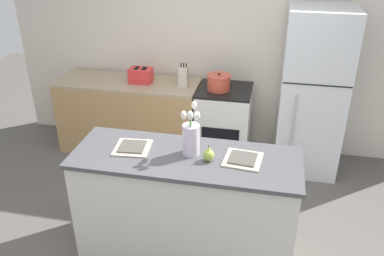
{
  "coord_description": "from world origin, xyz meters",
  "views": [
    {
      "loc": [
        0.6,
        -2.65,
        2.59
      ],
      "look_at": [
        0.0,
        0.25,
        1.06
      ],
      "focal_mm": 38.0,
      "sensor_mm": 36.0,
      "label": 1
    }
  ],
  "objects_px": {
    "plate_setting_left": "(132,147)",
    "knife_block": "(184,76)",
    "toaster": "(141,75)",
    "pear_figurine": "(209,154)",
    "flower_vase": "(191,137)",
    "stove_range": "(224,124)",
    "cooking_pot": "(219,82)",
    "plate_setting_right": "(243,159)",
    "refrigerator": "(312,94)"
  },
  "relations": [
    {
      "from": "refrigerator",
      "to": "pear_figurine",
      "type": "distance_m",
      "value": 1.85
    },
    {
      "from": "plate_setting_right",
      "to": "plate_setting_left",
      "type": "bearing_deg",
      "value": 180.0
    },
    {
      "from": "stove_range",
      "to": "toaster",
      "type": "relative_size",
      "value": 3.18
    },
    {
      "from": "pear_figurine",
      "to": "plate_setting_left",
      "type": "height_order",
      "value": "pear_figurine"
    },
    {
      "from": "plate_setting_left",
      "to": "plate_setting_right",
      "type": "bearing_deg",
      "value": 0.0
    },
    {
      "from": "toaster",
      "to": "pear_figurine",
      "type": "bearing_deg",
      "value": -56.69
    },
    {
      "from": "toaster",
      "to": "plate_setting_right",
      "type": "bearing_deg",
      "value": -49.82
    },
    {
      "from": "pear_figurine",
      "to": "flower_vase",
      "type": "bearing_deg",
      "value": 152.98
    },
    {
      "from": "plate_setting_left",
      "to": "knife_block",
      "type": "height_order",
      "value": "knife_block"
    },
    {
      "from": "refrigerator",
      "to": "pear_figurine",
      "type": "height_order",
      "value": "refrigerator"
    },
    {
      "from": "toaster",
      "to": "knife_block",
      "type": "relative_size",
      "value": 1.04
    },
    {
      "from": "cooking_pot",
      "to": "plate_setting_left",
      "type": "bearing_deg",
      "value": -107.13
    },
    {
      "from": "stove_range",
      "to": "cooking_pot",
      "type": "relative_size",
      "value": 3.35
    },
    {
      "from": "flower_vase",
      "to": "plate_setting_left",
      "type": "height_order",
      "value": "flower_vase"
    },
    {
      "from": "flower_vase",
      "to": "refrigerator",
      "type": "bearing_deg",
      "value": 56.8
    },
    {
      "from": "knife_block",
      "to": "stove_range",
      "type": "bearing_deg",
      "value": -0.85
    },
    {
      "from": "flower_vase",
      "to": "plate_setting_left",
      "type": "relative_size",
      "value": 1.39
    },
    {
      "from": "flower_vase",
      "to": "toaster",
      "type": "distance_m",
      "value": 1.82
    },
    {
      "from": "stove_range",
      "to": "cooking_pot",
      "type": "xyz_separation_m",
      "value": [
        -0.07,
        -0.03,
        0.53
      ]
    },
    {
      "from": "pear_figurine",
      "to": "knife_block",
      "type": "relative_size",
      "value": 0.52
    },
    {
      "from": "knife_block",
      "to": "plate_setting_right",
      "type": "bearing_deg",
      "value": -62.49
    },
    {
      "from": "flower_vase",
      "to": "cooking_pot",
      "type": "bearing_deg",
      "value": 90.13
    },
    {
      "from": "toaster",
      "to": "cooking_pot",
      "type": "relative_size",
      "value": 1.05
    },
    {
      "from": "plate_setting_right",
      "to": "knife_block",
      "type": "xyz_separation_m",
      "value": [
        -0.82,
        1.58,
        0.05
      ]
    },
    {
      "from": "stove_range",
      "to": "plate_setting_right",
      "type": "relative_size",
      "value": 2.91
    },
    {
      "from": "flower_vase",
      "to": "stove_range",
      "type": "bearing_deg",
      "value": 87.55
    },
    {
      "from": "stove_range",
      "to": "cooking_pot",
      "type": "distance_m",
      "value": 0.54
    },
    {
      "from": "toaster",
      "to": "cooking_pot",
      "type": "bearing_deg",
      "value": -2.69
    },
    {
      "from": "stove_range",
      "to": "plate_setting_right",
      "type": "distance_m",
      "value": 1.69
    },
    {
      "from": "stove_range",
      "to": "pear_figurine",
      "type": "xyz_separation_m",
      "value": [
        0.09,
        -1.63,
        0.55
      ]
    },
    {
      "from": "stove_range",
      "to": "pear_figurine",
      "type": "bearing_deg",
      "value": -86.95
    },
    {
      "from": "flower_vase",
      "to": "toaster",
      "type": "xyz_separation_m",
      "value": [
        -0.93,
        1.56,
        -0.12
      ]
    },
    {
      "from": "flower_vase",
      "to": "plate_setting_right",
      "type": "distance_m",
      "value": 0.43
    },
    {
      "from": "refrigerator",
      "to": "plate_setting_left",
      "type": "xyz_separation_m",
      "value": [
        -1.49,
        -1.57,
        0.04
      ]
    },
    {
      "from": "pear_figurine",
      "to": "plate_setting_right",
      "type": "height_order",
      "value": "pear_figurine"
    },
    {
      "from": "flower_vase",
      "to": "plate_setting_left",
      "type": "xyz_separation_m",
      "value": [
        -0.48,
        -0.02,
        -0.14
      ]
    },
    {
      "from": "flower_vase",
      "to": "cooking_pot",
      "type": "relative_size",
      "value": 1.59
    },
    {
      "from": "flower_vase",
      "to": "plate_setting_right",
      "type": "height_order",
      "value": "flower_vase"
    },
    {
      "from": "knife_block",
      "to": "plate_setting_left",
      "type": "bearing_deg",
      "value": -92.43
    },
    {
      "from": "plate_setting_right",
      "to": "cooking_pot",
      "type": "xyz_separation_m",
      "value": [
        -0.41,
        1.54,
        0.02
      ]
    },
    {
      "from": "stove_range",
      "to": "refrigerator",
      "type": "xyz_separation_m",
      "value": [
        0.95,
        0.0,
        0.47
      ]
    },
    {
      "from": "pear_figurine",
      "to": "plate_setting_right",
      "type": "xyz_separation_m",
      "value": [
        0.26,
        0.06,
        -0.04
      ]
    },
    {
      "from": "refrigerator",
      "to": "plate_setting_left",
      "type": "bearing_deg",
      "value": -133.56
    },
    {
      "from": "toaster",
      "to": "knife_block",
      "type": "xyz_separation_m",
      "value": [
        0.52,
        -0.01,
        0.03
      ]
    },
    {
      "from": "pear_figurine",
      "to": "plate_setting_right",
      "type": "bearing_deg",
      "value": 13.06
    },
    {
      "from": "plate_setting_left",
      "to": "knife_block",
      "type": "relative_size",
      "value": 1.13
    },
    {
      "from": "flower_vase",
      "to": "plate_setting_right",
      "type": "bearing_deg",
      "value": -2.57
    },
    {
      "from": "refrigerator",
      "to": "flower_vase",
      "type": "relative_size",
      "value": 4.31
    },
    {
      "from": "stove_range",
      "to": "knife_block",
      "type": "xyz_separation_m",
      "value": [
        -0.48,
        0.01,
        0.56
      ]
    },
    {
      "from": "plate_setting_right",
      "to": "toaster",
      "type": "relative_size",
      "value": 1.09
    }
  ]
}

